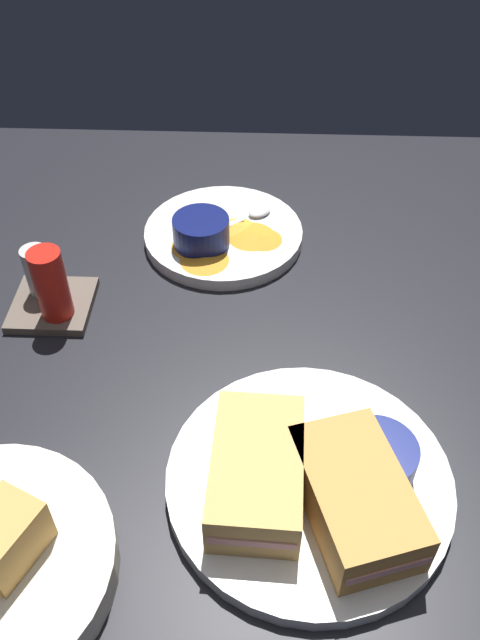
{
  "coord_description": "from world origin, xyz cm",
  "views": [
    {
      "loc": [
        -41.33,
        1.71,
        51.75
      ],
      "look_at": [
        8.79,
        3.74,
        3.0
      ],
      "focal_mm": 36.86,
      "sensor_mm": 36.0,
      "label": 1
    }
  ],
  "objects_px": {
    "sandwich_half_near": "(257,471)",
    "plate_sandwich_main": "(309,480)",
    "spoon_by_gravy_ramekin": "(251,215)",
    "condiment_caddy": "(49,288)",
    "plate_chips_companion": "(224,235)",
    "sandwich_half_far": "(355,496)",
    "ramekin_dark_sauce": "(376,458)",
    "spoon_by_dark_ramekin": "(319,491)",
    "ramekin_light_gravy": "(201,231)"
  },
  "relations": [
    {
      "from": "sandwich_half_far",
      "to": "plate_sandwich_main",
      "type": "bearing_deg",
      "value": 45.6
    },
    {
      "from": "ramekin_light_gravy",
      "to": "spoon_by_gravy_ramekin",
      "type": "relative_size",
      "value": 0.81
    },
    {
      "from": "plate_sandwich_main",
      "to": "ramekin_dark_sauce",
      "type": "xyz_separation_m",
      "value": [
        0.01,
        -0.06,
        0.03
      ]
    },
    {
      "from": "plate_chips_companion",
      "to": "ramekin_light_gravy",
      "type": "xyz_separation_m",
      "value": [
        -0.03,
        0.03,
        0.03
      ]
    },
    {
      "from": "sandwich_half_near",
      "to": "spoon_by_dark_ramekin",
      "type": "relative_size",
      "value": 1.42
    },
    {
      "from": "plate_sandwich_main",
      "to": "sandwich_half_far",
      "type": "xyz_separation_m",
      "value": [
        -0.03,
        -0.03,
        0.03
      ]
    },
    {
      "from": "plate_sandwich_main",
      "to": "spoon_by_dark_ramekin",
      "type": "xyz_separation_m",
      "value": [
        -0.02,
        -0.01,
        0.01
      ]
    },
    {
      "from": "ramekin_dark_sauce",
      "to": "spoon_by_gravy_ramekin",
      "type": "height_order",
      "value": "ramekin_dark_sauce"
    },
    {
      "from": "plate_sandwich_main",
      "to": "plate_chips_companion",
      "type": "xyz_separation_m",
      "value": [
        0.36,
        0.1,
        0.0
      ]
    },
    {
      "from": "ramekin_light_gravy",
      "to": "spoon_by_dark_ramekin",
      "type": "bearing_deg",
      "value": -159.51
    },
    {
      "from": "ramekin_dark_sauce",
      "to": "ramekin_light_gravy",
      "type": "bearing_deg",
      "value": 29.08
    },
    {
      "from": "plate_sandwich_main",
      "to": "spoon_by_dark_ramekin",
      "type": "distance_m",
      "value": 0.02
    },
    {
      "from": "plate_sandwich_main",
      "to": "ramekin_light_gravy",
      "type": "bearing_deg",
      "value": 20.41
    },
    {
      "from": "spoon_by_dark_ramekin",
      "to": "spoon_by_gravy_ramekin",
      "type": "relative_size",
      "value": 1.1
    },
    {
      "from": "ramekin_dark_sauce",
      "to": "plate_sandwich_main",
      "type": "bearing_deg",
      "value": 96.6
    },
    {
      "from": "plate_sandwich_main",
      "to": "condiment_caddy",
      "type": "height_order",
      "value": "condiment_caddy"
    },
    {
      "from": "sandwich_half_far",
      "to": "plate_chips_companion",
      "type": "relative_size",
      "value": 0.73
    },
    {
      "from": "spoon_by_gravy_ramekin",
      "to": "condiment_caddy",
      "type": "bearing_deg",
      "value": 127.47
    },
    {
      "from": "sandwich_half_near",
      "to": "ramekin_light_gravy",
      "type": "xyz_separation_m",
      "value": [
        0.34,
        0.08,
        -0.0
      ]
    },
    {
      "from": "ramekin_light_gravy",
      "to": "spoon_by_gravy_ramekin",
      "type": "height_order",
      "value": "ramekin_light_gravy"
    },
    {
      "from": "ramekin_dark_sauce",
      "to": "spoon_by_dark_ramekin",
      "type": "distance_m",
      "value": 0.06
    },
    {
      "from": "spoon_by_dark_ramekin",
      "to": "ramekin_light_gravy",
      "type": "bearing_deg",
      "value": 20.49
    },
    {
      "from": "spoon_by_gravy_ramekin",
      "to": "spoon_by_dark_ramekin",
      "type": "bearing_deg",
      "value": -170.32
    },
    {
      "from": "sandwich_half_far",
      "to": "spoon_by_dark_ramekin",
      "type": "relative_size",
      "value": 1.55
    },
    {
      "from": "plate_chips_companion",
      "to": "spoon_by_gravy_ramekin",
      "type": "xyz_separation_m",
      "value": [
        0.03,
        -0.04,
        0.01
      ]
    },
    {
      "from": "sandwich_half_near",
      "to": "spoon_by_gravy_ramekin",
      "type": "xyz_separation_m",
      "value": [
        0.4,
        0.02,
        -0.02
      ]
    },
    {
      "from": "plate_chips_companion",
      "to": "condiment_caddy",
      "type": "distance_m",
      "value": 0.24
    },
    {
      "from": "sandwich_half_near",
      "to": "ramekin_dark_sauce",
      "type": "relative_size",
      "value": 1.95
    },
    {
      "from": "condiment_caddy",
      "to": "ramekin_dark_sauce",
      "type": "bearing_deg",
      "value": -121.8
    },
    {
      "from": "sandwich_half_near",
      "to": "plate_sandwich_main",
      "type": "bearing_deg",
      "value": -74.4
    },
    {
      "from": "spoon_by_dark_ramekin",
      "to": "ramekin_light_gravy",
      "type": "height_order",
      "value": "ramekin_light_gravy"
    },
    {
      "from": "spoon_by_dark_ramekin",
      "to": "plate_chips_companion",
      "type": "distance_m",
      "value": 0.39
    },
    {
      "from": "ramekin_light_gravy",
      "to": "spoon_by_gravy_ramekin",
      "type": "xyz_separation_m",
      "value": [
        0.06,
        -0.06,
        -0.02
      ]
    },
    {
      "from": "sandwich_half_far",
      "to": "spoon_by_gravy_ramekin",
      "type": "xyz_separation_m",
      "value": [
        0.42,
        0.1,
        -0.02
      ]
    },
    {
      "from": "ramekin_light_gravy",
      "to": "condiment_caddy",
      "type": "bearing_deg",
      "value": 124.68
    },
    {
      "from": "spoon_by_gravy_ramekin",
      "to": "condiment_caddy",
      "type": "distance_m",
      "value": 0.28
    },
    {
      "from": "ramekin_dark_sauce",
      "to": "sandwich_half_near",
      "type": "bearing_deg",
      "value": 100.72
    },
    {
      "from": "sandwich_half_near",
      "to": "plate_chips_companion",
      "type": "bearing_deg",
      "value": 7.74
    },
    {
      "from": "spoon_by_gravy_ramekin",
      "to": "plate_chips_companion",
      "type": "bearing_deg",
      "value": 128.51
    },
    {
      "from": "condiment_caddy",
      "to": "plate_sandwich_main",
      "type": "bearing_deg",
      "value": -127.5
    },
    {
      "from": "sandwich_half_far",
      "to": "plate_chips_companion",
      "type": "bearing_deg",
      "value": 18.51
    },
    {
      "from": "spoon_by_dark_ramekin",
      "to": "condiment_caddy",
      "type": "xyz_separation_m",
      "value": [
        0.23,
        0.29,
        0.01
      ]
    },
    {
      "from": "sandwich_half_far",
      "to": "ramekin_dark_sauce",
      "type": "height_order",
      "value": "sandwich_half_far"
    },
    {
      "from": "sandwich_half_far",
      "to": "ramekin_dark_sauce",
      "type": "xyz_separation_m",
      "value": [
        0.04,
        -0.02,
        -0.0
      ]
    },
    {
      "from": "plate_chips_companion",
      "to": "ramekin_light_gravy",
      "type": "height_order",
      "value": "ramekin_light_gravy"
    },
    {
      "from": "plate_sandwich_main",
      "to": "sandwich_half_far",
      "type": "distance_m",
      "value": 0.06
    },
    {
      "from": "sandwich_half_near",
      "to": "plate_chips_companion",
      "type": "height_order",
      "value": "sandwich_half_near"
    },
    {
      "from": "ramekin_dark_sauce",
      "to": "sandwich_half_far",
      "type": "bearing_deg",
      "value": 151.08
    },
    {
      "from": "sandwich_half_near",
      "to": "spoon_by_dark_ramekin",
      "type": "xyz_separation_m",
      "value": [
        -0.0,
        -0.05,
        -0.02
      ]
    },
    {
      "from": "sandwich_half_near",
      "to": "spoon_by_dark_ramekin",
      "type": "bearing_deg",
      "value": -94.71
    }
  ]
}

